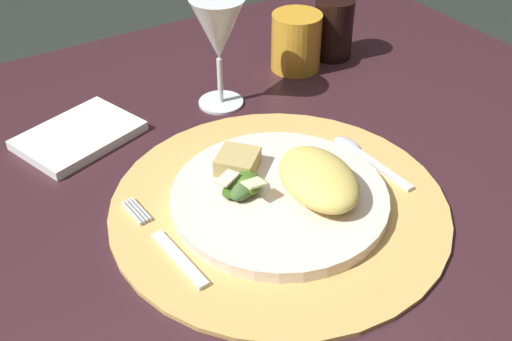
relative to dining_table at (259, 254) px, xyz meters
The scene contains 12 objects.
dining_table is the anchor object (origin of this frame).
placemat 0.15m from the dining_table, 102.25° to the right, with size 0.39×0.39×0.01m, color tan.
dinner_plate 0.16m from the dining_table, 102.25° to the right, with size 0.25×0.25×0.01m, color silver.
pasta_serving 0.20m from the dining_table, 74.48° to the right, with size 0.12×0.08×0.04m, color #E4CA62.
salad_greens 0.18m from the dining_table, 138.38° to the right, with size 0.06×0.05×0.03m.
bread_piece 0.17m from the dining_table, behind, with size 0.05×0.05×0.02m, color tan.
fork 0.22m from the dining_table, 158.47° to the right, with size 0.03×0.16×0.00m.
spoon 0.19m from the dining_table, 17.12° to the right, with size 0.03×0.13×0.01m.
napkin 0.29m from the dining_table, 130.48° to the left, with size 0.15×0.11×0.01m, color white.
wine_glass 0.30m from the dining_table, 76.39° to the left, with size 0.08×0.08×0.16m.
amber_tumbler 0.34m from the dining_table, 46.55° to the left, with size 0.08×0.08×0.09m, color gold.
dark_tumbler 0.39m from the dining_table, 37.81° to the left, with size 0.06×0.06×0.10m, color black.
Camera 1 is at (-0.32, -0.50, 1.18)m, focal length 42.66 mm.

